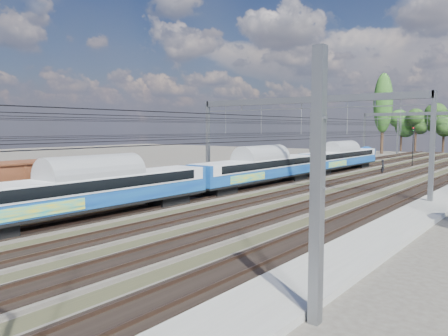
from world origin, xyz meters
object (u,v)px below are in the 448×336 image
Objects in this scene: signal_near at (413,142)px; emu_train at (259,164)px; freight_boxcar at (44,183)px; worker at (383,167)px.

emu_train is at bearing -97.25° from signal_near.
emu_train is 21.00m from freight_boxcar.
signal_near is at bearing 79.56° from freight_boxcar.
worker is 0.31× the size of signal_near.
signal_near is (0.20, 13.41, 3.00)m from worker.
worker is (9.99, 41.86, -1.28)m from freight_boxcar.
freight_boxcar is 2.28× the size of signal_near.
freight_boxcar is at bearing 148.67° from worker.
emu_train is at bearing 77.62° from freight_boxcar.
freight_boxcar is 43.06m from worker.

